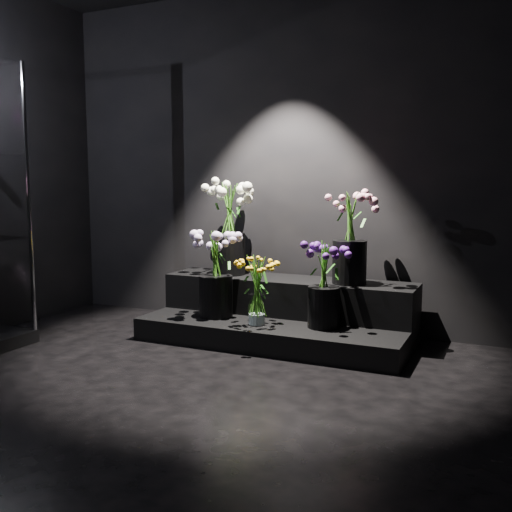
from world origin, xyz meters
The scene contains 8 objects.
floor centered at (0.00, 0.00, 0.00)m, with size 4.00×4.00×0.00m, color black.
wall_back centered at (0.00, 2.00, 1.40)m, with size 4.00×4.00×0.00m, color black.
display_riser centered at (0.21, 1.60, 0.19)m, with size 2.01×0.89×0.45m.
bouquet_orange_bells centered at (0.14, 1.27, 0.45)m, with size 0.33×0.33×0.53m.
bouquet_lilac centered at (-0.25, 1.38, 0.55)m, with size 0.50×0.50×0.65m.
bouquet_purple centered at (0.61, 1.39, 0.52)m, with size 0.39×0.39×0.62m.
bouquet_cream_roses centered at (-0.31, 1.72, 0.88)m, with size 0.44×0.44×0.75m.
bouquet_pink_roses centered at (0.72, 1.69, 0.84)m, with size 0.46×0.46×0.67m.
Camera 1 is at (1.83, -2.44, 1.18)m, focal length 40.00 mm.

